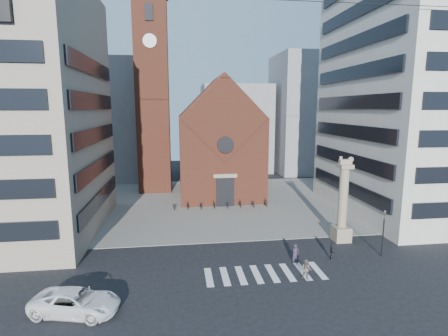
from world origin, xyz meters
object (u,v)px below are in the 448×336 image
at_px(lion_column, 343,208).
at_px(traffic_light, 383,232).
at_px(pedestrian_2, 332,250).
at_px(pedestrian_1, 306,270).
at_px(pedestrian_0, 296,254).
at_px(scooter_0, 174,206).
at_px(white_car, 76,302).

height_order(lion_column, traffic_light, lion_column).
xyz_separation_m(lion_column, pedestrian_2, (-2.88, -4.22, -2.58)).
bearing_deg(pedestrian_1, pedestrian_0, 119.97).
height_order(traffic_light, scooter_0, traffic_light).
xyz_separation_m(traffic_light, pedestrian_1, (-8.45, -3.38, -1.46)).
xyz_separation_m(pedestrian_1, scooter_0, (-10.48, 20.68, -0.34)).
bearing_deg(white_car, lion_column, -53.75).
bearing_deg(white_car, traffic_light, -63.72).
bearing_deg(lion_column, pedestrian_1, -131.17).
bearing_deg(scooter_0, pedestrian_2, -54.65).
bearing_deg(pedestrian_0, white_car, 179.14).
xyz_separation_m(traffic_light, pedestrian_0, (-8.35, -0.56, -1.40)).
height_order(pedestrian_0, scooter_0, pedestrian_0).
bearing_deg(pedestrian_0, pedestrian_2, -12.55).
height_order(pedestrian_1, pedestrian_2, pedestrian_2).
xyz_separation_m(white_car, pedestrian_0, (16.74, 5.23, 0.10)).
distance_m(white_car, pedestrian_0, 17.54).
relative_size(white_car, scooter_0, 3.42).
bearing_deg(pedestrian_1, lion_column, 80.67).
height_order(traffic_light, pedestrian_0, traffic_light).
distance_m(lion_column, white_car, 25.24).
xyz_separation_m(pedestrian_0, pedestrian_2, (3.49, 0.34, -0.01)).
distance_m(traffic_light, pedestrian_0, 8.49).
bearing_deg(pedestrian_2, pedestrian_0, 111.80).
bearing_deg(pedestrian_2, white_car, 121.55).
bearing_deg(white_car, pedestrian_1, -68.48).
bearing_deg(pedestrian_2, scooter_0, 54.90).
relative_size(lion_column, pedestrian_0, 4.86).
distance_m(lion_column, pedestrian_2, 5.72).
distance_m(lion_column, pedestrian_0, 8.24).
bearing_deg(lion_column, pedestrian_0, -144.37).
relative_size(lion_column, scooter_0, 5.21).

